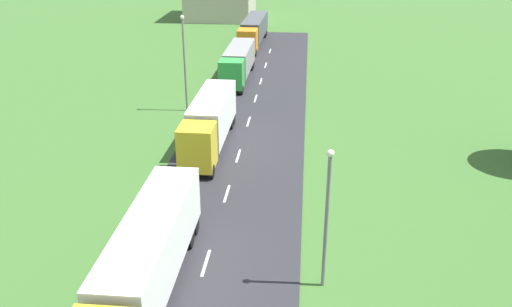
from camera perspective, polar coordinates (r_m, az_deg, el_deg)
The scene contains 6 objects.
truck_second at distance 26.23m, azimuth -11.55°, elevation -11.03°, with size 2.51×14.14×3.76m.
truck_third at distance 42.50m, azimuth -4.88°, elevation 3.43°, with size 2.57×12.04×3.78m.
truck_fourth at distance 60.54m, azimuth -1.90°, elevation 9.59°, with size 2.60×11.82×3.42m.
truck_fifth at distance 77.50m, azimuth -0.26°, elevation 12.82°, with size 2.90×14.62×3.54m.
lamppost_second at distance 25.87m, azimuth 7.43°, elevation -6.16°, with size 0.36×0.36×7.39m.
lamppost_third at distance 50.34m, azimuth -7.51°, elevation 9.76°, with size 0.36×0.36×8.83m.
Camera 1 is at (4.89, 9.85, 17.05)m, focal length 38.18 mm.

